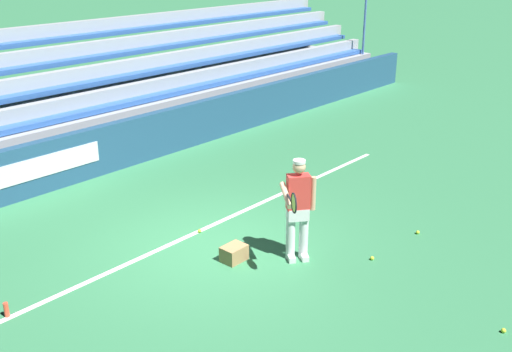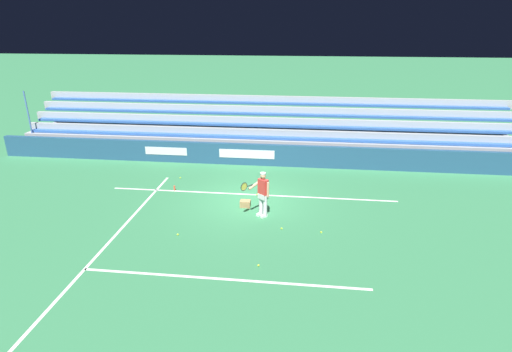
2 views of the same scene
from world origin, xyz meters
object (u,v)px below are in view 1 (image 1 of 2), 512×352
object	(u,v)px
tennis_ball_toward_net	(372,258)
tennis_ball_near_player	(200,231)
tennis_ball_by_box	(504,331)
tennis_ball_far_left	(418,232)
tennis_player	(298,209)
ball_box_cardboard	(234,253)
water_bottle	(6,310)

from	to	relation	value
tennis_ball_toward_net	tennis_ball_near_player	xyz separation A→B (m)	(1.20, -2.85, 0.00)
tennis_ball_toward_net	tennis_ball_by_box	world-z (taller)	same
tennis_ball_toward_net	tennis_ball_far_left	world-z (taller)	same
tennis_player	tennis_ball_far_left	distance (m)	2.55
ball_box_cardboard	tennis_ball_toward_net	xyz separation A→B (m)	(-1.52, 1.68, -0.10)
tennis_player	tennis_ball_by_box	distance (m)	3.44
tennis_ball_toward_net	tennis_ball_far_left	size ratio (longest dim) A/B	1.00
tennis_ball_toward_net	ball_box_cardboard	bearing A→B (deg)	-47.94
tennis_ball_far_left	water_bottle	world-z (taller)	water_bottle
tennis_ball_far_left	tennis_ball_by_box	world-z (taller)	same
tennis_ball_near_player	tennis_ball_by_box	size ratio (longest dim) A/B	1.00
ball_box_cardboard	tennis_ball_near_player	xyz separation A→B (m)	(-0.32, -1.16, -0.10)
water_bottle	tennis_ball_toward_net	bearing A→B (deg)	148.38
tennis_player	tennis_ball_by_box	xyz separation A→B (m)	(-0.23, 3.32, -0.86)
tennis_ball_toward_net	water_bottle	xyz separation A→B (m)	(4.78, -2.94, 0.08)
ball_box_cardboard	tennis_ball_near_player	world-z (taller)	ball_box_cardboard
tennis_ball_toward_net	water_bottle	bearing A→B (deg)	-31.62
ball_box_cardboard	tennis_ball_by_box	bearing A→B (deg)	103.57
ball_box_cardboard	tennis_ball_far_left	distance (m)	3.40
tennis_ball_near_player	water_bottle	world-z (taller)	water_bottle
ball_box_cardboard	tennis_ball_toward_net	distance (m)	2.27
tennis_ball_toward_net	water_bottle	world-z (taller)	water_bottle
tennis_ball_by_box	tennis_ball_near_player	bearing A→B (deg)	-82.82
tennis_player	tennis_ball_toward_net	world-z (taller)	tennis_player
tennis_ball_near_player	ball_box_cardboard	bearing A→B (deg)	74.61
ball_box_cardboard	water_bottle	distance (m)	3.49
tennis_ball_near_player	tennis_player	bearing A→B (deg)	102.67
tennis_ball_toward_net	water_bottle	size ratio (longest dim) A/B	0.30
tennis_player	water_bottle	world-z (taller)	tennis_player
tennis_player	water_bottle	bearing A→B (deg)	-26.26
tennis_ball_by_box	tennis_ball_far_left	bearing A→B (deg)	-130.31
ball_box_cardboard	tennis_ball_far_left	bearing A→B (deg)	148.14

